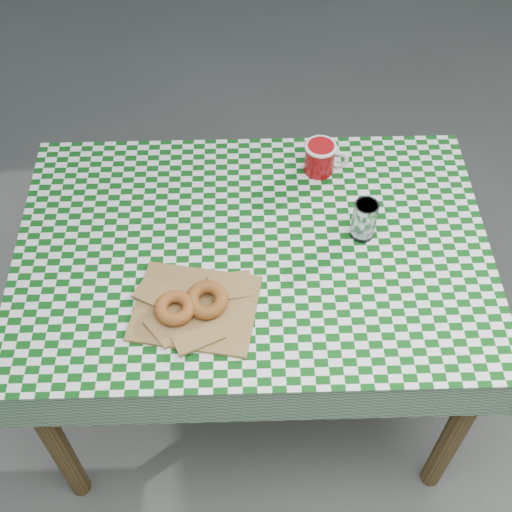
{
  "coord_description": "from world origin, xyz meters",
  "views": [
    {
      "loc": [
        -0.16,
        -1.21,
        2.14
      ],
      "look_at": [
        -0.01,
        -0.16,
        0.79
      ],
      "focal_mm": 47.69,
      "sensor_mm": 36.0,
      "label": 1
    }
  ],
  "objects_px": {
    "table": "(253,326)",
    "coffee_mug": "(320,158)",
    "paper_bag": "(195,307)",
    "drinking_glass": "(364,220)"
  },
  "relations": [
    {
      "from": "table",
      "to": "coffee_mug",
      "type": "height_order",
      "value": "coffee_mug"
    },
    {
      "from": "paper_bag",
      "to": "drinking_glass",
      "type": "bearing_deg",
      "value": 21.12
    },
    {
      "from": "paper_bag",
      "to": "coffee_mug",
      "type": "xyz_separation_m",
      "value": [
        0.39,
        0.43,
        0.04
      ]
    },
    {
      "from": "table",
      "to": "coffee_mug",
      "type": "xyz_separation_m",
      "value": [
        0.23,
        0.26,
        0.43
      ]
    },
    {
      "from": "table",
      "to": "drinking_glass",
      "type": "bearing_deg",
      "value": 7.62
    },
    {
      "from": "paper_bag",
      "to": "coffee_mug",
      "type": "bearing_deg",
      "value": 47.6
    },
    {
      "from": "table",
      "to": "drinking_glass",
      "type": "xyz_separation_m",
      "value": [
        0.29,
        0.01,
        0.44
      ]
    },
    {
      "from": "table",
      "to": "coffee_mug",
      "type": "distance_m",
      "value": 0.55
    },
    {
      "from": "paper_bag",
      "to": "drinking_glass",
      "type": "relative_size",
      "value": 2.56
    },
    {
      "from": "paper_bag",
      "to": "drinking_glass",
      "type": "height_order",
      "value": "drinking_glass"
    }
  ]
}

